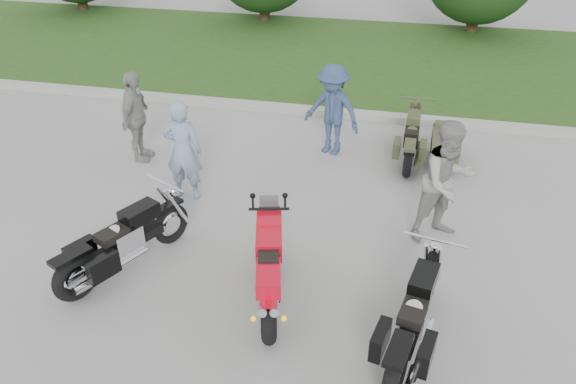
% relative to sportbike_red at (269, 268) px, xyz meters
% --- Properties ---
extents(ground, '(80.00, 80.00, 0.00)m').
position_rel_sportbike_red_xyz_m(ground, '(-0.63, 0.34, -0.57)').
color(ground, '#A0A09B').
rests_on(ground, ground).
extents(curb, '(60.00, 0.30, 0.15)m').
position_rel_sportbike_red_xyz_m(curb, '(-0.63, 6.34, -0.50)').
color(curb, '#A09E96').
rests_on(curb, ground).
extents(grass_strip, '(60.00, 8.00, 0.14)m').
position_rel_sportbike_red_xyz_m(grass_strip, '(-0.63, 10.49, -0.50)').
color(grass_strip, '#3C6021').
rests_on(grass_strip, ground).
extents(sportbike_red, '(0.69, 2.03, 0.97)m').
position_rel_sportbike_red_xyz_m(sportbike_red, '(0.00, 0.00, 0.00)').
color(sportbike_red, black).
rests_on(sportbike_red, ground).
extents(cruiser_left, '(1.16, 2.13, 0.89)m').
position_rel_sportbike_red_xyz_m(cruiser_left, '(-2.20, 0.17, -0.12)').
color(cruiser_left, black).
rests_on(cruiser_left, ground).
extents(cruiser_right, '(0.63, 2.28, 0.89)m').
position_rel_sportbike_red_xyz_m(cruiser_right, '(1.86, -0.47, -0.12)').
color(cruiser_right, black).
rests_on(cruiser_right, ground).
extents(cruiser_sidecar, '(1.07, 2.12, 0.82)m').
position_rel_sportbike_red_xyz_m(cruiser_sidecar, '(2.06, 4.51, -0.19)').
color(cruiser_sidecar, black).
rests_on(cruiser_sidecar, ground).
extents(person_stripe, '(0.66, 0.45, 1.78)m').
position_rel_sportbike_red_xyz_m(person_stripe, '(-2.06, 2.31, 0.32)').
color(person_stripe, '#8497B3').
rests_on(person_stripe, ground).
extents(person_grey, '(1.19, 1.14, 1.94)m').
position_rel_sportbike_red_xyz_m(person_grey, '(2.23, 2.05, 0.40)').
color(person_grey, gray).
rests_on(person_grey, ground).
extents(person_denim, '(1.33, 1.04, 1.81)m').
position_rel_sportbike_red_xyz_m(person_denim, '(0.13, 4.53, 0.33)').
color(person_denim, navy).
rests_on(person_denim, ground).
extents(person_back, '(0.50, 1.06, 1.77)m').
position_rel_sportbike_red_xyz_m(person_back, '(-3.46, 3.44, 0.31)').
color(person_back, gray).
rests_on(person_back, ground).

